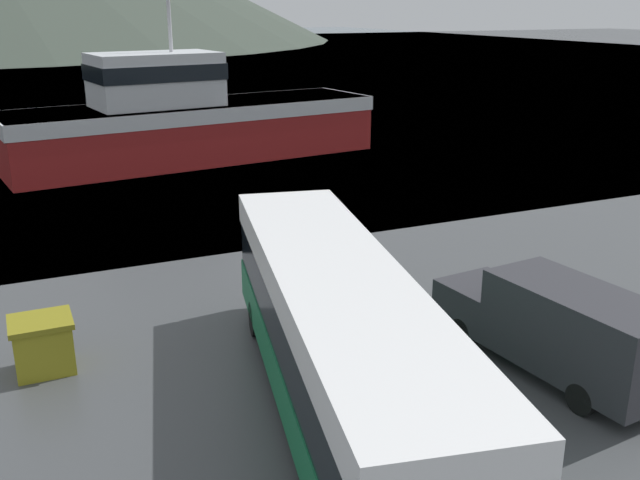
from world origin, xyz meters
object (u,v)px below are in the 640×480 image
(tour_bus, at_px, (337,336))
(delivery_van, at_px, (557,326))
(fishing_boat, at_px, (188,119))
(small_boat, at_px, (14,150))
(storage_bin, at_px, (43,344))

(tour_bus, distance_m, delivery_van, 5.51)
(tour_bus, xyz_separation_m, fishing_boat, (3.83, 27.04, 0.40))
(fishing_boat, distance_m, small_boat, 10.09)
(tour_bus, bearing_deg, delivery_van, 8.22)
(tour_bus, height_order, fishing_boat, fishing_boat)
(delivery_van, height_order, storage_bin, delivery_van)
(fishing_boat, bearing_deg, tour_bus, -15.89)
(delivery_van, distance_m, small_boat, 33.39)
(delivery_van, distance_m, fishing_boat, 27.46)
(tour_bus, relative_size, delivery_van, 2.02)
(fishing_boat, bearing_deg, small_boat, -123.32)
(fishing_boat, relative_size, storage_bin, 14.78)
(storage_bin, bearing_deg, small_boat, 89.39)
(delivery_van, bearing_deg, storage_bin, 149.41)
(tour_bus, xyz_separation_m, delivery_van, (5.46, -0.35, -0.67))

